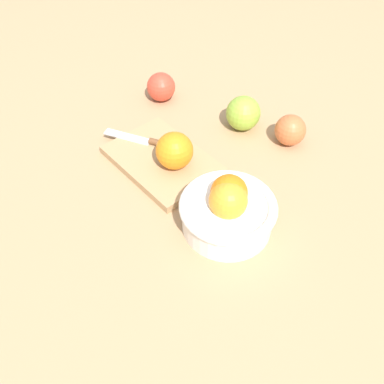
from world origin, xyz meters
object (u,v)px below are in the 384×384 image
Objects in this scene: cutting_board at (162,161)px; apple_front_left at (290,130)px; apple_front_center at (243,113)px; bowl at (228,210)px; orange_on_board at (174,151)px; apple_front_right at (161,87)px; knife at (145,140)px.

apple_front_left reaches higher than cutting_board.
cutting_board is 2.97× the size of apple_front_center.
bowl reaches higher than cutting_board.
orange_on_board is 0.97× the size of apple_front_center.
orange_on_board is 0.27m from apple_front_right.
apple_front_center is at bearing -106.81° from cutting_board.
apple_front_left is (-0.14, -0.23, -0.02)m from orange_on_board.
bowl is at bearing 95.74° from apple_front_left.
bowl reaches higher than apple_front_left.
apple_front_right is at bearing -32.90° from bowl.
bowl is 0.29m from apple_front_left.
apple_front_right is 0.34m from apple_front_left.
cutting_board is 3.05× the size of orange_on_board.
bowl reaches higher than apple_front_right.
apple_front_left is at bearing -127.53° from cutting_board.
apple_front_left is (0.03, -0.28, -0.01)m from bowl.
knife is at bearing -14.55° from cutting_board.
orange_on_board is at bearing 136.93° from apple_front_right.
apple_front_center reaches higher than cutting_board.
cutting_board is at bearing -14.76° from bowl.
apple_front_right is at bearing -43.07° from orange_on_board.
bowl is at bearing 147.10° from apple_front_right.
orange_on_board reaches higher than apple_front_right.
apple_front_center is (-0.03, -0.21, -0.02)m from orange_on_board.
orange_on_board is 0.51× the size of knife.
apple_front_center reaches higher than apple_front_left.
knife reaches higher than cutting_board.
bowl is 0.75× the size of cutting_board.
knife is 0.23m from apple_front_center.
orange_on_board is at bearing -17.62° from bowl.
apple_front_left is at bearing -84.26° from bowl.
cutting_board is 0.06m from orange_on_board.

